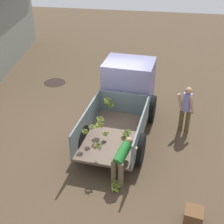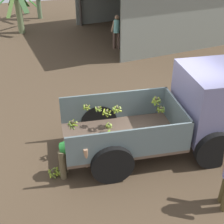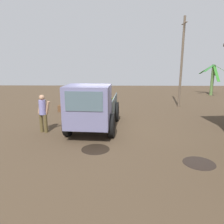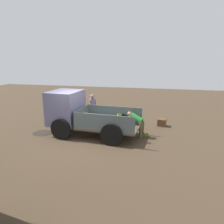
{
  "view_description": "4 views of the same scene",
  "coord_description": "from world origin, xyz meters",
  "px_view_note": "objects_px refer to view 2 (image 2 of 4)",
  "views": [
    {
      "loc": [
        -9.16,
        -1.88,
        6.23
      ],
      "look_at": [
        -0.88,
        -0.42,
        1.19
      ],
      "focal_mm": 50.0,
      "sensor_mm": 36.0,
      "label": 1
    },
    {
      "loc": [
        -3.24,
        -6.54,
        5.22
      ],
      "look_at": [
        -1.32,
        0.07,
        0.93
      ],
      "focal_mm": 50.0,
      "sensor_mm": 36.0,
      "label": 2
    },
    {
      "loc": [
        9.48,
        0.42,
        3.11
      ],
      "look_at": [
        0.41,
        0.24,
        0.95
      ],
      "focal_mm": 35.0,
      "sensor_mm": 36.0,
      "label": 3
    },
    {
      "loc": [
        -3.66,
        9.18,
        3.79
      ],
      "look_at": [
        -1.36,
        -0.69,
        1.22
      ],
      "focal_mm": 35.0,
      "sensor_mm": 36.0,
      "label": 4
    }
  ],
  "objects_px": {
    "cargo_truck": "(191,109)",
    "person_bystander_near_shed": "(117,30)",
    "person_worker_loading": "(74,151)",
    "banana_bunch_on_ground_0": "(53,172)",
    "banana_bunch_on_ground_1": "(60,171)"
  },
  "relations": [
    {
      "from": "cargo_truck",
      "to": "person_bystander_near_shed",
      "type": "relative_size",
      "value": 2.99
    },
    {
      "from": "cargo_truck",
      "to": "banana_bunch_on_ground_1",
      "type": "relative_size",
      "value": 17.51
    },
    {
      "from": "person_worker_loading",
      "to": "banana_bunch_on_ground_1",
      "type": "distance_m",
      "value": 0.7
    },
    {
      "from": "person_worker_loading",
      "to": "person_bystander_near_shed",
      "type": "relative_size",
      "value": 0.78
    },
    {
      "from": "banana_bunch_on_ground_0",
      "to": "banana_bunch_on_ground_1",
      "type": "bearing_deg",
      "value": -6.78
    },
    {
      "from": "cargo_truck",
      "to": "banana_bunch_on_ground_0",
      "type": "height_order",
      "value": "cargo_truck"
    },
    {
      "from": "person_worker_loading",
      "to": "person_bystander_near_shed",
      "type": "height_order",
      "value": "person_bystander_near_shed"
    },
    {
      "from": "person_worker_loading",
      "to": "person_bystander_near_shed",
      "type": "xyz_separation_m",
      "value": [
        3.44,
        7.94,
        0.11
      ]
    },
    {
      "from": "cargo_truck",
      "to": "person_bystander_near_shed",
      "type": "xyz_separation_m",
      "value": [
        0.36,
        7.61,
        -0.28
      ]
    },
    {
      "from": "person_bystander_near_shed",
      "to": "cargo_truck",
      "type": "bearing_deg",
      "value": -154.66
    },
    {
      "from": "person_bystander_near_shed",
      "to": "banana_bunch_on_ground_0",
      "type": "distance_m",
      "value": 8.81
    },
    {
      "from": "person_bystander_near_shed",
      "to": "person_worker_loading",
      "type": "bearing_deg",
      "value": -175.34
    },
    {
      "from": "cargo_truck",
      "to": "person_worker_loading",
      "type": "xyz_separation_m",
      "value": [
        -3.08,
        -0.33,
        -0.39
      ]
    },
    {
      "from": "cargo_truck",
      "to": "person_worker_loading",
      "type": "height_order",
      "value": "cargo_truck"
    },
    {
      "from": "person_bystander_near_shed",
      "to": "banana_bunch_on_ground_0",
      "type": "xyz_separation_m",
      "value": [
        -3.95,
        -7.84,
        -0.72
      ]
    }
  ]
}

